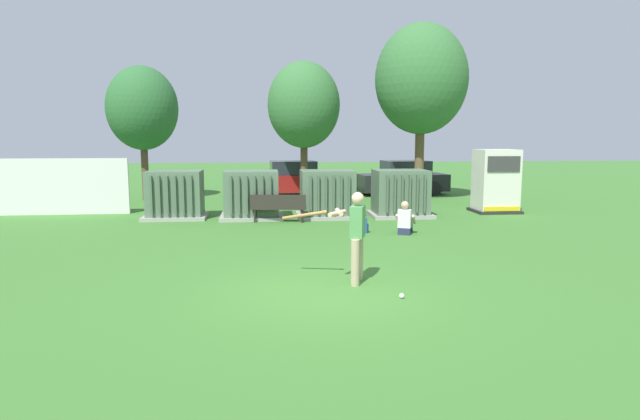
% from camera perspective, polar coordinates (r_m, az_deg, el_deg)
% --- Properties ---
extents(ground_plane, '(96.00, 96.00, 0.00)m').
position_cam_1_polar(ground_plane, '(9.80, 0.57, -8.63)').
color(ground_plane, '#3D752D').
extents(fence_panel, '(4.80, 0.12, 2.00)m').
position_cam_1_polar(fence_panel, '(21.20, -25.97, 2.24)').
color(fence_panel, white).
rests_on(fence_panel, ground).
extents(transformer_west, '(2.10, 1.70, 1.62)m').
position_cam_1_polar(transformer_west, '(18.90, -15.13, 1.53)').
color(transformer_west, '#9E9B93').
rests_on(transformer_west, ground).
extents(transformer_mid_west, '(2.10, 1.70, 1.62)m').
position_cam_1_polar(transformer_mid_west, '(18.36, -7.30, 1.56)').
color(transformer_mid_west, '#9E9B93').
rests_on(transformer_mid_west, ground).
extents(transformer_mid_east, '(2.10, 1.70, 1.62)m').
position_cam_1_polar(transformer_mid_east, '(18.45, 0.77, 1.66)').
color(transformer_mid_east, '#9E9B93').
rests_on(transformer_mid_east, ground).
extents(transformer_east, '(2.10, 1.70, 1.62)m').
position_cam_1_polar(transformer_east, '(18.87, 8.53, 1.71)').
color(transformer_east, '#9E9B93').
rests_on(transformer_east, ground).
extents(generator_enclosure, '(1.60, 1.40, 2.30)m').
position_cam_1_polar(generator_enclosure, '(20.70, 18.17, 2.91)').
color(generator_enclosure, '#262626').
rests_on(generator_enclosure, ground).
extents(park_bench, '(1.84, 0.62, 0.92)m').
position_cam_1_polar(park_bench, '(17.41, -4.45, 0.42)').
color(park_bench, '#2D2823').
rests_on(park_bench, ground).
extents(batter, '(1.59, 0.82, 1.74)m').
position_cam_1_polar(batter, '(10.19, 3.68, -2.37)').
color(batter, tan).
rests_on(batter, ground).
extents(sports_ball, '(0.09, 0.09, 0.09)m').
position_cam_1_polar(sports_ball, '(9.48, 8.67, -9.01)').
color(sports_ball, white).
rests_on(sports_ball, ground).
extents(seated_spectator, '(0.66, 0.79, 0.96)m').
position_cam_1_polar(seated_spectator, '(15.51, 9.04, -1.16)').
color(seated_spectator, '#282D4C').
rests_on(seated_spectator, ground).
extents(backpack, '(0.29, 0.34, 0.44)m').
position_cam_1_polar(backpack, '(15.63, 4.55, -1.62)').
color(backpack, '#264C8C').
rests_on(backpack, ground).
extents(tree_left, '(3.02, 3.02, 5.76)m').
position_cam_1_polar(tree_left, '(24.61, -18.36, 10.19)').
color(tree_left, brown).
rests_on(tree_left, ground).
extents(tree_center_left, '(3.13, 3.13, 5.99)m').
position_cam_1_polar(tree_center_left, '(23.67, -1.74, 11.07)').
color(tree_center_left, brown).
rests_on(tree_center_left, ground).
extents(tree_center_right, '(3.95, 3.95, 7.55)m').
position_cam_1_polar(tree_center_right, '(24.00, 10.71, 13.47)').
color(tree_center_right, brown).
rests_on(tree_center_right, ground).
extents(parked_car_leftmost, '(4.30, 2.12, 1.62)m').
position_cam_1_polar(parked_car_leftmost, '(25.53, -3.11, 3.29)').
color(parked_car_leftmost, maroon).
rests_on(parked_car_leftmost, ground).
extents(parked_car_left_of_center, '(4.34, 2.22, 1.62)m').
position_cam_1_polar(parked_car_left_of_center, '(26.06, 8.83, 3.30)').
color(parked_car_left_of_center, black).
rests_on(parked_car_left_of_center, ground).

